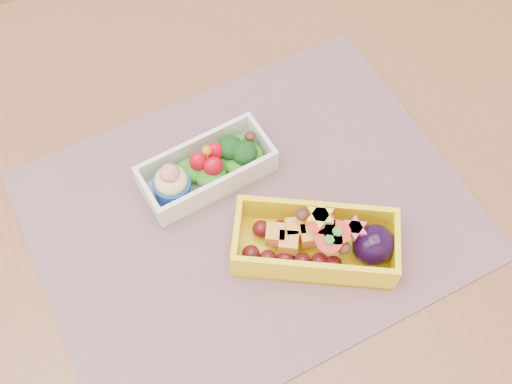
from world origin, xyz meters
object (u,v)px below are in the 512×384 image
object	(u,v)px
placemat	(251,214)
bento_yellow	(319,242)
bento_white	(206,169)
table	(216,245)

from	to	relation	value
placemat	bento_yellow	distance (m)	0.09
bento_yellow	bento_white	bearing A→B (deg)	148.33
placemat	bento_yellow	size ratio (longest dim) A/B	2.51
table	placemat	size ratio (longest dim) A/B	2.54
table	bento_yellow	size ratio (longest dim) A/B	6.36
table	bento_white	distance (m)	0.13
table	bento_yellow	world-z (taller)	bento_yellow
bento_white	bento_yellow	distance (m)	0.15
placemat	bento_white	world-z (taller)	bento_white
table	placemat	xyz separation A→B (m)	(0.04, -0.02, 0.10)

